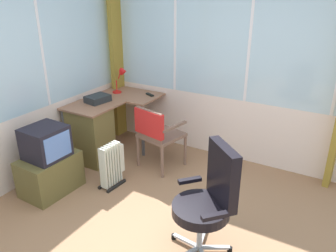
{
  "coord_description": "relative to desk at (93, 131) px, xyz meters",
  "views": [
    {
      "loc": [
        -2.03,
        -1.22,
        2.24
      ],
      "look_at": [
        0.84,
        0.44,
        0.84
      ],
      "focal_mm": 36.15,
      "sensor_mm": 36.0,
      "label": 1
    }
  ],
  "objects": [
    {
      "name": "tv_on_stand",
      "position": [
        -0.85,
        -0.09,
        -0.06
      ],
      "size": [
        0.65,
        0.46,
        0.8
      ],
      "color": "brown",
      "rests_on": "ground"
    },
    {
      "name": "desk",
      "position": [
        0.0,
        0.0,
        0.0
      ],
      "size": [
        1.26,
        0.87,
        0.77
      ],
      "color": "#95634A",
      "rests_on": "ground"
    },
    {
      "name": "paper_tray",
      "position": [
        0.17,
        0.03,
        0.4
      ],
      "size": [
        0.33,
        0.27,
        0.09
      ],
      "primitive_type": "cube",
      "rotation": [
        0.0,
        0.0,
        -0.16
      ],
      "color": "#24282B",
      "rests_on": "desk"
    },
    {
      "name": "desk_lamp",
      "position": [
        0.72,
        0.02,
        0.59
      ],
      "size": [
        0.22,
        0.19,
        0.36
      ],
      "color": "red",
      "rests_on": "desk"
    },
    {
      "name": "office_chair",
      "position": [
        -0.82,
        -2.06,
        0.16
      ],
      "size": [
        0.6,
        0.61,
        1.03
      ],
      "color": "#B7B7BF",
      "rests_on": "ground"
    },
    {
      "name": "curtain_corner",
      "position": [
        0.89,
        0.23,
        0.82
      ],
      "size": [
        0.25,
        0.07,
        2.48
      ],
      "primitive_type": "cube",
      "rotation": [
        0.0,
        0.0,
        -0.01
      ],
      "color": "olive",
      "rests_on": "ground"
    },
    {
      "name": "wooden_armchair",
      "position": [
        0.19,
        -0.86,
        0.13
      ],
      "size": [
        0.58,
        0.57,
        0.84
      ],
      "color": "brown",
      "rests_on": "ground"
    },
    {
      "name": "tv_remote",
      "position": [
        0.77,
        -0.42,
        0.37
      ],
      "size": [
        0.1,
        0.16,
        0.02
      ],
      "primitive_type": "cube",
      "rotation": [
        0.0,
        0.0,
        -0.41
      ],
      "color": "black",
      "rests_on": "desk"
    },
    {
      "name": "space_heater",
      "position": [
        -0.39,
        -0.63,
        -0.14
      ],
      "size": [
        0.36,
        0.19,
        0.54
      ],
      "color": "silver",
      "rests_on": "ground"
    },
    {
      "name": "east_window_panel",
      "position": [
        1.02,
        -1.73,
        0.87
      ],
      "size": [
        0.07,
        4.12,
        2.58
      ],
      "color": "silver",
      "rests_on": "ground"
    }
  ]
}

